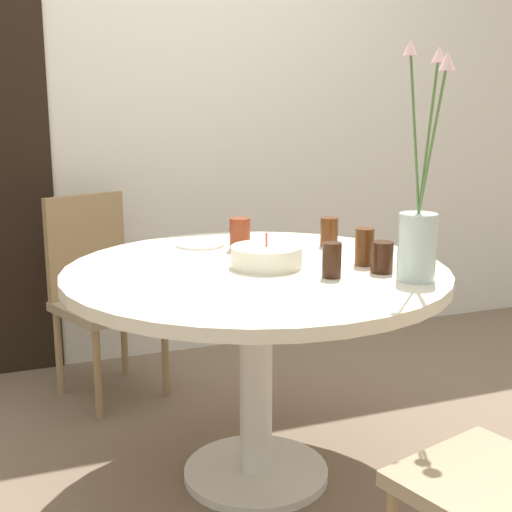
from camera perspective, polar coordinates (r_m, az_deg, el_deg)
ground_plane at (r=2.65m, az=0.00°, el=-17.16°), size 16.00×16.00×0.00m
wall_back at (r=3.60m, az=-7.99°, el=12.29°), size 8.00×0.05×2.60m
dining_table at (r=2.40m, az=0.00°, el=-3.94°), size 1.28×1.28×0.76m
chair_near_front at (r=3.25m, az=-12.43°, el=-2.26°), size 0.52×0.52×0.89m
birthday_cake at (r=2.37m, az=0.87°, el=-0.06°), size 0.24×0.24×0.12m
flower_vase at (r=2.22m, az=12.87°, el=2.06°), size 0.15×0.21×0.71m
side_plate at (r=2.72m, az=-4.49°, el=0.93°), size 0.18×0.18×0.01m
drink_glass_0 at (r=2.24m, az=6.08°, el=-0.33°), size 0.06×0.06×0.11m
drink_glass_1 at (r=2.63m, az=-1.30°, el=1.78°), size 0.08×0.08×0.12m
drink_glass_2 at (r=2.41m, az=8.66°, el=0.73°), size 0.06×0.06×0.13m
drink_glass_3 at (r=2.71m, az=5.87°, el=1.93°), size 0.07×0.07×0.11m
drink_glass_4 at (r=2.33m, az=10.05°, el=-0.10°), size 0.07×0.07×0.10m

